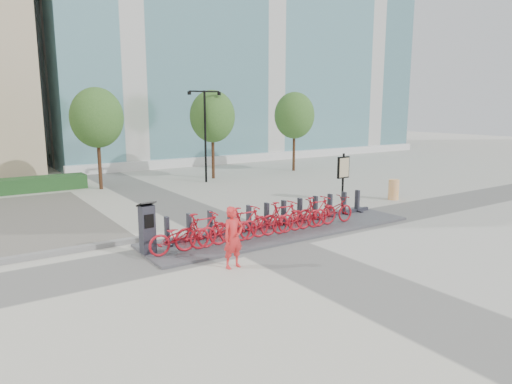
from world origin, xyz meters
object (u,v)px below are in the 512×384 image
kiosk (147,228)px  map_sign (343,169)px  bike_0 (180,236)px  construction_barrel (394,190)px  worker_red (233,237)px

kiosk → map_sign: bearing=10.9°
bike_0 → map_sign: size_ratio=0.87×
construction_barrel → map_sign: 2.53m
map_sign → kiosk: bearing=-169.6°
worker_red → map_sign: map_sign is taller
kiosk → construction_barrel: 12.18m
worker_red → construction_barrel: (10.60, 3.64, -0.35)m
worker_red → construction_barrel: worker_red is taller
construction_barrel → worker_red: bearing=-161.0°
bike_0 → worker_red: bearing=-156.5°
kiosk → construction_barrel: (12.08, 1.48, -0.34)m
worker_red → map_sign: 9.81m
bike_0 → construction_barrel: bike_0 is taller
construction_barrel → bike_0: bearing=-170.2°
kiosk → map_sign: (10.03, 2.62, 0.61)m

